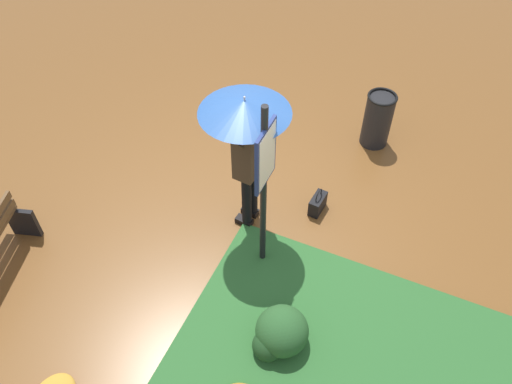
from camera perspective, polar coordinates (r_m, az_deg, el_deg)
ground_plane at (r=6.69m, az=-0.04°, el=-2.30°), size 18.00×18.00×0.00m
person_with_umbrella at (r=5.46m, az=-1.05°, el=6.80°), size 0.96×0.96×2.04m
info_sign_post at (r=5.13m, az=0.95°, el=1.91°), size 0.44×0.07×2.30m
handbag at (r=6.68m, az=6.83°, el=-1.25°), size 0.31×0.16×0.37m
trash_bin at (r=7.58m, az=13.30°, el=7.81°), size 0.42×0.42×0.83m
shrub_cluster at (r=5.48m, az=2.60°, el=-15.38°), size 0.61×0.55×0.50m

